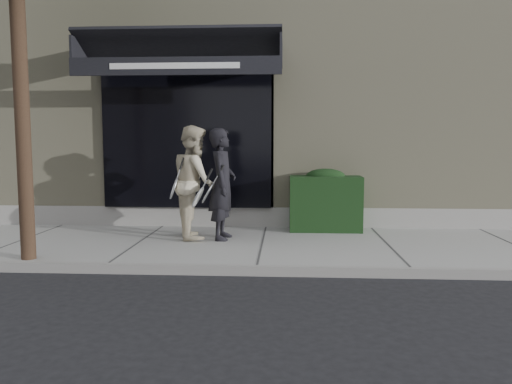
{
  "coord_description": "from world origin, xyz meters",
  "views": [
    {
      "loc": [
        0.37,
        -7.92,
        1.74
      ],
      "look_at": [
        -0.14,
        0.6,
        0.88
      ],
      "focal_mm": 35.0,
      "sensor_mm": 36.0,
      "label": 1
    }
  ],
  "objects": [
    {
      "name": "pedestrian_front",
      "position": [
        -0.68,
        0.28,
        1.04
      ],
      "size": [
        0.68,
        0.87,
        1.85
      ],
      "color": "black",
      "rests_on": "sidewalk"
    },
    {
      "name": "curb",
      "position": [
        0.0,
        -1.55,
        0.07
      ],
      "size": [
        20.0,
        0.1,
        0.14
      ],
      "primitive_type": "cube",
      "color": "gray",
      "rests_on": "ground"
    },
    {
      "name": "ground",
      "position": [
        0.0,
        0.0,
        0.0
      ],
      "size": [
        80.0,
        80.0,
        0.0
      ],
      "primitive_type": "plane",
      "color": "black",
      "rests_on": "ground"
    },
    {
      "name": "building_facade",
      "position": [
        -0.01,
        4.96,
        2.74
      ],
      "size": [
        14.3,
        8.04,
        5.64
      ],
      "color": "#B5AE8A",
      "rests_on": "ground"
    },
    {
      "name": "pedestrian_back",
      "position": [
        -1.15,
        0.37,
        1.07
      ],
      "size": [
        0.94,
        1.08,
        1.9
      ],
      "color": "beige",
      "rests_on": "sidewalk"
    },
    {
      "name": "hedge",
      "position": [
        1.1,
        1.25,
        0.66
      ],
      "size": [
        1.3,
        0.7,
        1.14
      ],
      "color": "black",
      "rests_on": "sidewalk"
    },
    {
      "name": "sidewalk",
      "position": [
        0.0,
        0.0,
        0.06
      ],
      "size": [
        20.0,
        3.0,
        0.12
      ],
      "primitive_type": "cube",
      "color": "#979692",
      "rests_on": "ground"
    }
  ]
}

